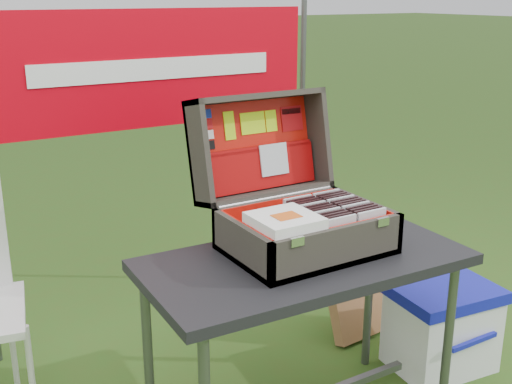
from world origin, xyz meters
TOP-DOWN VIEW (x-y plane):
  - table at (0.07, -0.04)m, footprint 1.19×0.63m
  - table_top at (0.07, -0.04)m, footprint 1.19×0.63m
  - table_leg_fr at (0.60, -0.27)m, footprint 0.04×0.04m
  - table_leg_bl at (-0.45, 0.20)m, footprint 0.04×0.04m
  - table_leg_br at (0.60, 0.20)m, footprint 0.04×0.04m
  - suitcase at (0.11, 0.07)m, footprint 0.57×0.57m
  - suitcase_base_bottom at (0.11, 0.01)m, footprint 0.57×0.41m
  - suitcase_base_wall_front at (0.11, -0.18)m, footprint 0.57×0.02m
  - suitcase_base_wall_back at (0.11, 0.20)m, footprint 0.57×0.02m
  - suitcase_base_wall_left at (-0.16, 0.01)m, footprint 0.02×0.41m
  - suitcase_base_wall_right at (0.38, 0.01)m, footprint 0.02×0.41m
  - suitcase_liner_floor at (0.11, 0.01)m, footprint 0.52×0.36m
  - suitcase_latch_left at (-0.07, -0.19)m, footprint 0.05×0.01m
  - suitcase_latch_right at (0.29, -0.19)m, footprint 0.05×0.01m
  - suitcase_hinge at (0.11, 0.21)m, footprint 0.51×0.02m
  - suitcase_lid_back at (0.11, 0.39)m, footprint 0.57×0.11m
  - suitcase_lid_rim_far at (0.11, 0.37)m, footprint 0.57×0.15m
  - suitcase_lid_rim_near at (0.11, 0.29)m, footprint 0.57×0.15m
  - suitcase_lid_rim_left at (-0.16, 0.33)m, footprint 0.02×0.23m
  - suitcase_lid_rim_right at (0.38, 0.33)m, footprint 0.02×0.23m
  - suitcase_lid_liner at (0.11, 0.38)m, footprint 0.52×0.08m
  - suitcase_liner_wall_front at (0.11, -0.17)m, footprint 0.52×0.01m
  - suitcase_liner_wall_back at (0.11, 0.19)m, footprint 0.52×0.01m
  - suitcase_liner_wall_left at (-0.15, 0.01)m, footprint 0.01×0.36m
  - suitcase_liner_wall_right at (0.37, 0.01)m, footprint 0.01×0.36m
  - suitcase_lid_pocket at (0.11, 0.34)m, footprint 0.50×0.06m
  - suitcase_pocket_edge at (0.11, 0.35)m, footprint 0.49×0.02m
  - suitcase_pocket_cd at (0.17, 0.33)m, footprint 0.13×0.04m
  - lid_sticker_cc_a at (-0.10, 0.40)m, footprint 0.06×0.01m
  - lid_sticker_cc_b at (-0.10, 0.39)m, footprint 0.06×0.01m
  - lid_sticker_cc_c at (-0.10, 0.39)m, footprint 0.06×0.01m
  - lid_sticker_cc_d at (-0.10, 0.38)m, footprint 0.06×0.01m
  - lid_card_neon_tall at (0.01, 0.39)m, footprint 0.05×0.03m
  - lid_card_neon_main at (0.11, 0.39)m, footprint 0.11×0.02m
  - lid_card_neon_small at (0.20, 0.39)m, footprint 0.05×0.02m
  - lid_sticker_band at (0.30, 0.39)m, footprint 0.10×0.02m
  - lid_sticker_band_bar at (0.30, 0.40)m, footprint 0.09×0.01m
  - cd_left_0 at (0.15, -0.15)m, footprint 0.13×0.01m
  - cd_left_1 at (0.15, -0.12)m, footprint 0.13×0.01m
  - cd_left_2 at (0.15, -0.10)m, footprint 0.13×0.01m
  - cd_left_3 at (0.15, -0.08)m, footprint 0.13×0.01m
  - cd_left_4 at (0.15, -0.06)m, footprint 0.13×0.01m
  - cd_left_5 at (0.15, -0.03)m, footprint 0.13×0.01m
  - cd_left_6 at (0.15, -0.01)m, footprint 0.13×0.01m
  - cd_left_7 at (0.15, 0.01)m, footprint 0.13×0.01m
  - cd_left_8 at (0.15, 0.03)m, footprint 0.13×0.01m
  - cd_left_9 at (0.15, 0.05)m, footprint 0.13×0.01m
  - cd_left_10 at (0.15, 0.08)m, footprint 0.13×0.01m
  - cd_left_11 at (0.15, 0.10)m, footprint 0.13×0.01m
  - cd_left_12 at (0.15, 0.12)m, footprint 0.13×0.01m
  - cd_right_0 at (0.28, -0.15)m, footprint 0.13×0.01m
  - cd_right_1 at (0.28, -0.12)m, footprint 0.13×0.01m
  - cd_right_2 at (0.28, -0.10)m, footprint 0.13×0.01m
  - cd_right_3 at (0.28, -0.08)m, footprint 0.13×0.01m
  - cd_right_4 at (0.28, -0.06)m, footprint 0.13×0.01m
  - cd_right_5 at (0.28, -0.03)m, footprint 0.13×0.01m
  - cd_right_6 at (0.28, -0.01)m, footprint 0.13×0.01m
  - cd_right_7 at (0.28, 0.01)m, footprint 0.13×0.01m
  - cd_right_8 at (0.28, 0.03)m, footprint 0.13×0.01m
  - cd_right_9 at (0.28, 0.05)m, footprint 0.13×0.01m
  - cd_right_10 at (0.28, 0.08)m, footprint 0.13×0.01m
  - cd_right_11 at (0.28, 0.10)m, footprint 0.13×0.01m
  - cd_right_12 at (0.28, 0.12)m, footprint 0.13×0.01m
  - songbook_0 at (-0.03, -0.07)m, footprint 0.21×0.21m
  - songbook_1 at (-0.03, -0.07)m, footprint 0.21×0.21m
  - songbook_2 at (-0.03, -0.07)m, footprint 0.21×0.21m
  - songbook_3 at (-0.03, -0.07)m, footprint 0.21×0.21m
  - songbook_4 at (-0.03, -0.07)m, footprint 0.21×0.21m
  - songbook_5 at (-0.03, -0.07)m, footprint 0.21×0.21m
  - songbook_6 at (-0.03, -0.07)m, footprint 0.21×0.21m
  - songbook_graphic at (-0.03, -0.08)m, footprint 0.09×0.07m
  - cooler at (0.87, 0.01)m, footprint 0.48×0.39m
  - cooler_body at (0.87, 0.01)m, footprint 0.46×0.37m
  - cooler_lid at (0.87, 0.01)m, footprint 0.48×0.39m
  - cooler_handle at (0.87, -0.18)m, footprint 0.27×0.02m
  - chair_leg_br at (-0.83, 0.79)m, footprint 0.02×0.02m
  - cardboard_box at (0.78, 0.44)m, footprint 0.42×0.22m
  - banner_post_right at (0.85, 1.10)m, footprint 0.03×0.03m
  - banner at (0.00, 1.09)m, footprint 1.60×0.02m
  - banner_text at (0.00, 1.08)m, footprint 1.20×0.00m

SIDE VIEW (x-z plane):
  - cooler_body at x=0.87m, z-range 0.00..0.34m
  - cooler at x=0.87m, z-range 0.00..0.40m
  - cardboard_box at x=0.78m, z-range 0.00..0.43m
  - cooler_handle at x=0.87m, z-range 0.21..0.23m
  - chair_leg_br at x=-0.83m, z-range 0.00..0.50m
  - table_leg_fr at x=0.60m, z-range 0.00..0.69m
  - table_leg_bl at x=-0.45m, z-range 0.00..0.69m
  - table_leg_br at x=0.60m, z-range 0.00..0.69m
  - table at x=0.07m, z-range 0.00..0.73m
  - cooler_lid at x=0.87m, z-range 0.34..0.40m
  - table_top at x=0.07m, z-range 0.69..0.73m
  - suitcase_base_bottom at x=0.11m, z-range 0.73..0.76m
  - suitcase_liner_floor at x=0.11m, z-range 0.76..0.76m
  - suitcase_base_wall_front at x=0.11m, z-range 0.73..0.89m
  - suitcase_base_wall_back at x=0.11m, z-range 0.73..0.89m
  - suitcase_base_wall_left at x=-0.16m, z-range 0.73..0.89m
  - suitcase_base_wall_right at x=0.38m, z-range 0.73..0.89m
  - suitcase_liner_wall_front at x=0.11m, z-range 0.76..0.89m
  - suitcase_liner_wall_back at x=0.11m, z-range 0.76..0.89m
  - suitcase_liner_wall_left at x=-0.15m, z-range 0.76..0.89m
  - suitcase_liner_wall_right at x=0.37m, z-range 0.76..0.89m
  - cd_left_0 at x=0.15m, z-range 0.76..0.91m
  - cd_left_1 at x=0.15m, z-range 0.76..0.91m
  - cd_left_2 at x=0.15m, z-range 0.76..0.91m
  - cd_left_3 at x=0.15m, z-range 0.76..0.91m
  - cd_left_4 at x=0.15m, z-range 0.76..0.91m
  - cd_left_5 at x=0.15m, z-range 0.76..0.91m
  - cd_left_6 at x=0.15m, z-range 0.76..0.91m
  - cd_left_7 at x=0.15m, z-range 0.76..0.91m
  - cd_left_8 at x=0.15m, z-range 0.76..0.91m
  - cd_left_9 at x=0.15m, z-range 0.76..0.91m
  - cd_left_10 at x=0.15m, z-range 0.76..0.91m
  - cd_left_11 at x=0.15m, z-range 0.76..0.91m
  - cd_left_12 at x=0.15m, z-range 0.76..0.91m
  - cd_right_0 at x=0.28m, z-range 0.76..0.91m
  - cd_right_1 at x=0.28m, z-range 0.76..0.91m
  - cd_right_2 at x=0.28m, z-range 0.76..0.91m
  - cd_right_3 at x=0.28m, z-range 0.76..0.91m
  - cd_right_4 at x=0.28m, z-range 0.76..0.91m
  - cd_right_5 at x=0.28m, z-range 0.76..0.91m
  - cd_right_6 at x=0.28m, z-range 0.76..0.91m
  - cd_right_7 at x=0.28m, z-range 0.76..0.91m
  - cd_right_8 at x=0.28m, z-range 0.76..0.91m
  - cd_right_9 at x=0.28m, z-range 0.76..0.91m
  - cd_right_10 at x=0.28m, z-range 0.76..0.91m
  - cd_right_11 at x=0.28m, z-range 0.76..0.91m
  - cd_right_12 at x=0.28m, z-range 0.76..0.91m
  - banner_post_right at x=0.85m, z-range 0.00..1.70m
  - suitcase_latch_left at x=-0.07m, z-range 0.86..0.89m
  - suitcase_latch_right at x=0.29m, z-range 0.86..0.89m
  - suitcase_lid_rim_near at x=0.11m, z-range 0.85..0.91m
  - suitcase_hinge at x=0.11m, z-range 0.88..0.89m
  - songbook_0 at x=-0.03m, z-range 0.89..0.89m
  - songbook_1 at x=-0.03m, z-range 0.89..0.90m
  - songbook_2 at x=-0.03m, z-range 0.90..0.90m
  - songbook_3 at x=-0.03m, z-range 0.90..0.91m
  - songbook_4 at x=-0.03m, z-range 0.91..0.91m
  - songbook_5 at x=-0.03m, z-range 0.91..0.92m
  - songbook_6 at x=-0.03m, z-range 0.92..0.92m
  - songbook_graphic at x=-0.03m, z-range 0.92..0.92m
  - suitcase_lid_pocket at x=0.11m, z-range 0.89..1.05m
  - suitcase at x=0.11m, z-range 0.73..1.27m
  - suitcase_pocket_cd at x=0.17m, z-range 0.94..1.07m
  - suitcase_pocket_edge at x=0.11m, z-range 1.04..1.06m
  - suitcase_lid_back at x=0.11m, z-range 0.85..1.25m
  - suitcase_lid_liner at x=0.11m, z-range 0.88..1.23m
  - suitcase_lid_rim_left at x=-0.16m, z-range 0.85..1.28m
  - suitcase_lid_rim_right at x=0.38m, z-range 0.85..1.28m
  - lid_sticker_cc_d at x=-0.10m, z-range 1.07..1.10m
  - lid_sticker_cc_c at x=-0.10m, z-range 1.10..1.14m
  - lid_card_neon_tall at x=0.01m, z-range 1.09..1.20m
  - lid_card_neon_main at x=0.11m, z-range 1.10..1.19m
  - lid_card_neon_small at x=0.20m, z-range 1.10..1.19m
  - lid_sticker_band at x=0.30m, z-range 1.10..1.20m
  - lid_sticker_cc_b at x=-0.10m, z-range 1.14..1.18m
  - lid_sticker_band_bar at x=0.30m, z-range 1.16..1.19m
  - lid_sticker_cc_a at x=-0.10m, z-range 1.18..1.22m
  - suitcase_lid_rim_far at x=0.11m, z-range 1.23..1.28m
  - banner at x=0.00m, z-range 1.02..1.58m
  - banner_text at x=0.00m, z-range 1.25..1.35m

